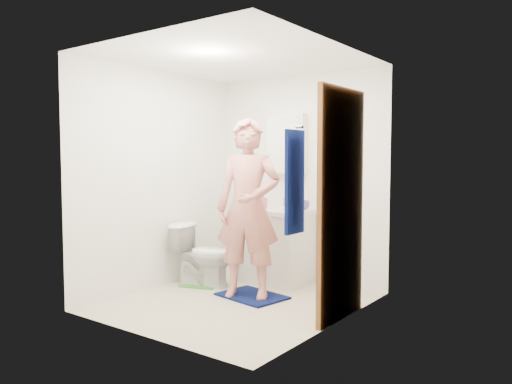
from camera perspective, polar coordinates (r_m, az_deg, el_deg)
floor at (r=5.11m, az=-2.23°, el=-12.54°), size 2.20×2.40×0.02m
ceiling at (r=5.00m, az=-2.30°, el=15.14°), size 2.20×2.40×0.02m
wall_back at (r=5.90m, az=5.10°, el=1.59°), size 2.20×0.02×2.40m
wall_front at (r=4.03m, az=-13.06°, el=0.48°), size 2.20×0.02×2.40m
wall_left at (r=5.67m, az=-11.07°, el=1.44°), size 0.02×2.40×2.40m
wall_right at (r=4.30m, az=9.36°, el=0.73°), size 0.02×2.40×2.40m
vanity_cabinet at (r=5.82m, az=2.26°, el=-6.36°), size 0.75×0.55×0.80m
countertop at (r=5.76m, az=2.27°, el=-2.20°), size 0.79×0.59×0.05m
sink_basin at (r=5.76m, az=2.27°, el=-2.05°), size 0.40×0.40×0.03m
faucet at (r=5.90m, az=3.25°, el=-1.22°), size 0.03×0.03×0.12m
medicine_cabinet at (r=5.92m, az=3.52°, el=5.48°), size 0.50×0.12×0.70m
mirror_panel at (r=5.87m, az=3.19°, el=5.49°), size 0.46×0.01×0.66m
door at (r=4.47m, az=9.70°, el=-1.41°), size 0.05×0.80×2.05m
door_knob at (r=4.21m, az=7.24°, el=-2.73°), size 0.07×0.07×0.07m
towel at (r=3.84m, az=4.44°, el=1.15°), size 0.03×0.24×0.80m
towel_hook at (r=3.83m, az=4.98°, el=7.43°), size 0.06×0.02×0.02m
toilet at (r=5.68m, az=-6.02°, el=-7.13°), size 0.77×0.56×0.70m
bath_mat at (r=5.26m, az=-0.46°, el=-11.80°), size 0.74×0.59×0.02m
green_rug at (r=5.77m, az=-6.28°, el=-10.44°), size 0.49×0.45×0.02m
soap_dispenser at (r=5.83m, az=0.78°, el=-0.99°), size 0.11×0.11×0.18m
toothbrush_cup at (r=5.69m, az=5.47°, el=-1.50°), size 0.17×0.17×0.10m
man at (r=5.05m, az=-0.90°, el=-1.85°), size 0.78×0.65×1.81m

